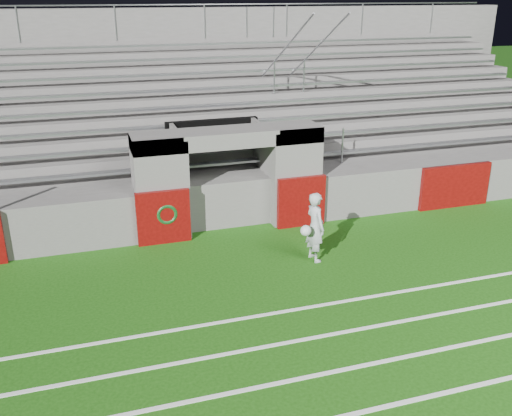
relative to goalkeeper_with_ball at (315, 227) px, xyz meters
name	(u,v)px	position (x,y,z in m)	size (l,w,h in m)	color
ground	(273,287)	(-1.33, -0.95, -0.82)	(90.00, 90.00, 0.00)	#16470B
stadium_structure	(193,133)	(-1.33, 7.02, 0.67)	(26.00, 8.48, 5.42)	#5B5856
goalkeeper_with_ball	(315,227)	(0.00, 0.00, 0.00)	(0.69, 0.68, 1.63)	#A7ADB1
hose_coil	(167,213)	(-3.04, 1.97, -0.04)	(0.52, 0.15, 0.56)	#0B3B12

